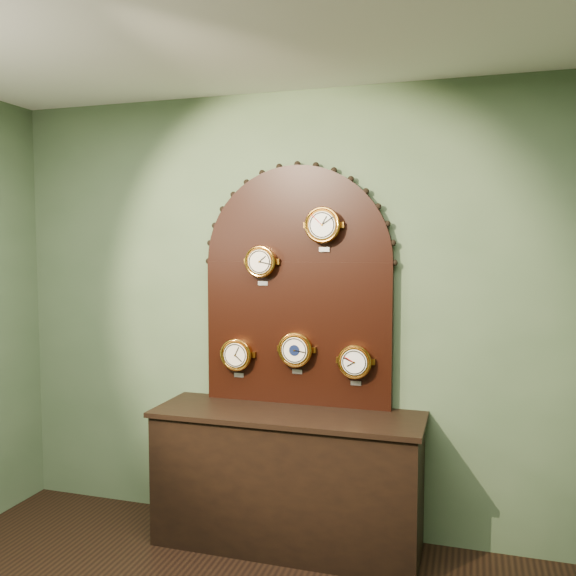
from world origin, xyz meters
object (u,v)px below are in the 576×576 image
(display_board, at_px, (297,278))
(hygrometer, at_px, (237,354))
(barometer, at_px, (296,350))
(roman_clock, at_px, (261,262))
(tide_clock, at_px, (355,361))
(shop_counter, at_px, (287,481))
(arabic_clock, at_px, (323,225))

(display_board, bearing_deg, hygrometer, -170.21)
(display_board, distance_m, hygrometer, 0.63)
(barometer, bearing_deg, roman_clock, 179.85)
(display_board, bearing_deg, tide_clock, -9.76)
(display_board, distance_m, barometer, 0.45)
(shop_counter, bearing_deg, hygrometer, 158.15)
(barometer, bearing_deg, arabic_clock, 0.04)
(arabic_clock, relative_size, barometer, 1.00)
(roman_clock, height_order, tide_clock, roman_clock)
(tide_clock, bearing_deg, barometer, -179.93)
(shop_counter, height_order, display_board, display_board)
(hygrometer, height_order, barometer, barometer)
(roman_clock, bearing_deg, display_board, 16.86)
(display_board, xyz_separation_m, tide_clock, (0.38, -0.07, -0.49))
(display_board, relative_size, hygrometer, 5.86)
(barometer, relative_size, tide_clock, 1.04)
(tide_clock, bearing_deg, display_board, 170.24)
(roman_clock, distance_m, hygrometer, 0.62)
(arabic_clock, xyz_separation_m, tide_clock, (0.20, 0.00, -0.82))
(barometer, bearing_deg, hygrometer, 179.94)
(hygrometer, bearing_deg, display_board, 9.79)
(arabic_clock, xyz_separation_m, barometer, (-0.17, -0.00, -0.77))
(arabic_clock, bearing_deg, tide_clock, 0.09)
(arabic_clock, bearing_deg, barometer, -179.96)
(hygrometer, distance_m, tide_clock, 0.77)
(display_board, relative_size, barometer, 5.66)
(roman_clock, height_order, barometer, roman_clock)
(hygrometer, xyz_separation_m, tide_clock, (0.77, 0.00, -0.00))
(shop_counter, bearing_deg, roman_clock, 144.70)
(arabic_clock, height_order, hygrometer, arabic_clock)
(display_board, xyz_separation_m, arabic_clock, (0.18, -0.07, 0.33))
(roman_clock, distance_m, tide_clock, 0.85)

